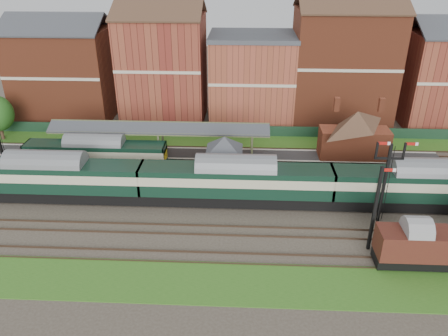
{
  "coord_description": "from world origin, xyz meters",
  "views": [
    {
      "loc": [
        -1.03,
        -38.27,
        23.39
      ],
      "look_at": [
        -2.97,
        2.0,
        3.0
      ],
      "focal_mm": 35.0,
      "sensor_mm": 36.0,
      "label": 1
    }
  ],
  "objects_px": {
    "dmu_train": "(236,181)",
    "platform_railcar": "(96,154)",
    "signal_box": "(224,161)",
    "semaphore_bracket": "(386,178)",
    "goods_van_a": "(413,245)"
  },
  "relations": [
    {
      "from": "dmu_train",
      "to": "platform_railcar",
      "type": "relative_size",
      "value": 3.54
    },
    {
      "from": "platform_railcar",
      "to": "signal_box",
      "type": "bearing_deg",
      "value": -12.26
    },
    {
      "from": "semaphore_bracket",
      "to": "platform_railcar",
      "type": "relative_size",
      "value": 0.51
    },
    {
      "from": "signal_box",
      "to": "semaphore_bracket",
      "type": "xyz_separation_m",
      "value": [
        15.04,
        -5.75,
        1.44
      ]
    },
    {
      "from": "signal_box",
      "to": "semaphore_bracket",
      "type": "relative_size",
      "value": 0.73
    },
    {
      "from": "signal_box",
      "to": "dmu_train",
      "type": "bearing_deg",
      "value": -68.15
    },
    {
      "from": "signal_box",
      "to": "platform_railcar",
      "type": "relative_size",
      "value": 0.37
    },
    {
      "from": "signal_box",
      "to": "goods_van_a",
      "type": "distance_m",
      "value": 20.06
    },
    {
      "from": "signal_box",
      "to": "semaphore_bracket",
      "type": "distance_m",
      "value": 16.16
    },
    {
      "from": "platform_railcar",
      "to": "goods_van_a",
      "type": "bearing_deg",
      "value": -26.72
    },
    {
      "from": "signal_box",
      "to": "dmu_train",
      "type": "relative_size",
      "value": 0.1
    },
    {
      "from": "signal_box",
      "to": "dmu_train",
      "type": "xyz_separation_m",
      "value": [
        1.3,
        -3.25,
        -0.63
      ]
    },
    {
      "from": "platform_railcar",
      "to": "goods_van_a",
      "type": "xyz_separation_m",
      "value": [
        30.79,
        -15.5,
        -0.21
      ]
    },
    {
      "from": "dmu_train",
      "to": "semaphore_bracket",
      "type": "bearing_deg",
      "value": -10.32
    },
    {
      "from": "semaphore_bracket",
      "to": "goods_van_a",
      "type": "height_order",
      "value": "semaphore_bracket"
    }
  ]
}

